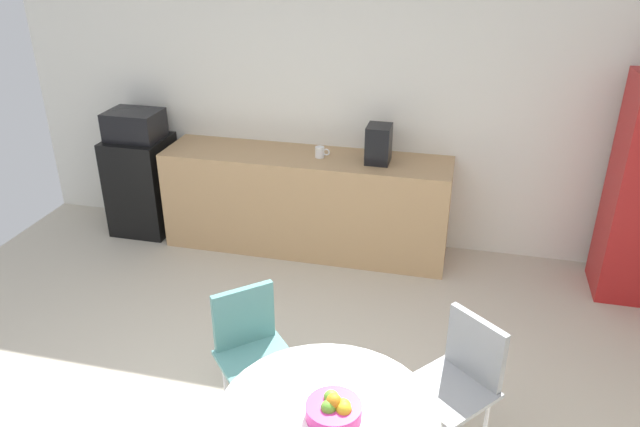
# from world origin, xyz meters

# --- Properties ---
(wall_back) EXTENTS (6.00, 0.10, 2.60)m
(wall_back) POSITION_xyz_m (0.00, 3.00, 1.30)
(wall_back) COLOR white
(wall_back) RESTS_ON ground_plane
(counter_block) EXTENTS (2.54, 0.60, 0.90)m
(counter_block) POSITION_xyz_m (-0.22, 2.65, 0.45)
(counter_block) COLOR tan
(counter_block) RESTS_ON ground_plane
(mini_fridge) EXTENTS (0.54, 0.54, 0.93)m
(mini_fridge) POSITION_xyz_m (-1.84, 2.65, 0.46)
(mini_fridge) COLOR black
(mini_fridge) RESTS_ON ground_plane
(microwave) EXTENTS (0.48, 0.38, 0.26)m
(microwave) POSITION_xyz_m (-1.84, 2.65, 1.06)
(microwave) COLOR black
(microwave) RESTS_ON mini_fridge
(chair_teal) EXTENTS (0.59, 0.59, 0.83)m
(chair_teal) POSITION_xyz_m (0.01, 0.55, 0.52)
(chair_teal) COLOR silver
(chair_teal) RESTS_ON ground_plane
(chair_gray) EXTENTS (0.59, 0.59, 0.83)m
(chair_gray) POSITION_xyz_m (1.22, 0.57, 0.52)
(chair_gray) COLOR silver
(chair_gray) RESTS_ON ground_plane
(fruit_bowl) EXTENTS (0.25, 0.25, 0.13)m
(fruit_bowl) POSITION_xyz_m (0.66, -0.15, 0.79)
(fruit_bowl) COLOR #D8338C
(fruit_bowl) RESTS_ON round_table
(mug_white) EXTENTS (0.13, 0.08, 0.09)m
(mug_white) POSITION_xyz_m (-0.08, 2.64, 0.95)
(mug_white) COLOR white
(mug_white) RESTS_ON counter_block
(coffee_maker) EXTENTS (0.20, 0.24, 0.32)m
(coffee_maker) POSITION_xyz_m (0.42, 2.65, 1.06)
(coffee_maker) COLOR black
(coffee_maker) RESTS_ON counter_block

